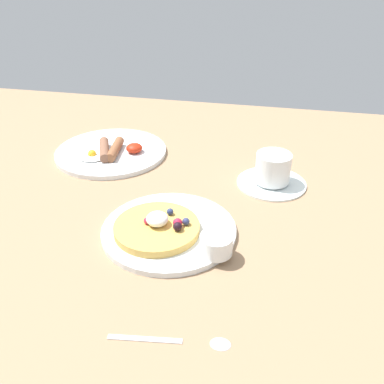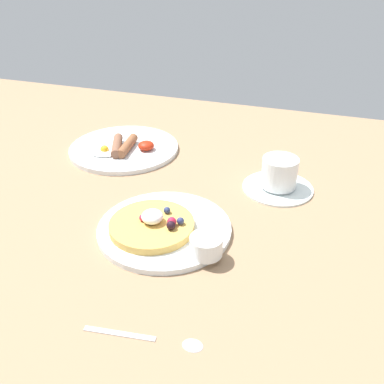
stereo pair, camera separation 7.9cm
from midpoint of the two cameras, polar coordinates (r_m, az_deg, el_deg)
name	(u,v)px [view 2 (the right image)]	position (r cm, az deg, el deg)	size (l,w,h in cm)	color
ground_plane	(163,220)	(83.86, -1.19, -3.85)	(188.70, 132.01, 3.00)	#977556
pancake_plate	(165,229)	(78.07, -0.78, -4.99)	(24.37, 24.37, 1.07)	white
pancake_with_berries	(152,224)	(76.57, -2.35, -4.36)	(15.34, 15.34, 3.76)	gold
syrup_ramekin	(206,246)	(70.71, 5.14, -7.24)	(5.48, 5.48, 3.32)	white
breakfast_plate	(124,148)	(108.51, -6.97, 5.74)	(27.07, 27.07, 1.09)	white
fried_breakfast	(123,147)	(105.80, -7.05, 5.96)	(14.71, 11.40, 2.43)	brown
coffee_saucer	(278,187)	(93.57, 13.75, 0.58)	(14.94, 14.94, 0.85)	white
coffee_cup	(280,171)	(91.97, 14.05, 2.62)	(7.50, 10.67, 6.30)	white
teaspoon	(164,340)	(60.02, 0.18, -19.26)	(16.53, 3.41, 0.60)	silver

